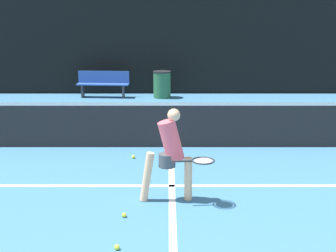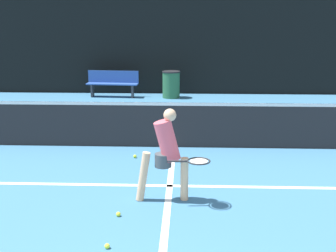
# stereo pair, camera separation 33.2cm
# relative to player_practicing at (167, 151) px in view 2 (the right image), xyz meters

# --- Properties ---
(court_service_line) EXTENTS (8.25, 0.10, 0.01)m
(court_service_line) POSITION_rel_player_practicing_xyz_m (0.02, 0.59, -0.77)
(court_service_line) COLOR white
(court_service_line) RESTS_ON ground
(court_center_mark) EXTENTS (0.10, 5.04, 0.01)m
(court_center_mark) POSITION_rel_player_practicing_xyz_m (0.02, 0.35, -0.77)
(court_center_mark) COLOR white
(court_center_mark) RESTS_ON ground
(net) EXTENTS (11.09, 0.09, 1.07)m
(net) POSITION_rel_player_practicing_xyz_m (0.02, 2.87, -0.26)
(net) COLOR slate
(net) RESTS_ON ground
(fence_back) EXTENTS (24.00, 0.06, 3.54)m
(fence_back) POSITION_rel_player_practicing_xyz_m (0.02, 9.53, 0.99)
(fence_back) COLOR black
(fence_back) RESTS_ON ground
(player_practicing) EXTENTS (1.13, 0.50, 1.42)m
(player_practicing) POSITION_rel_player_practicing_xyz_m (0.00, 0.00, 0.00)
(player_practicing) COLOR #DBAD84
(player_practicing) RESTS_ON ground
(tennis_ball_scattered_1) EXTENTS (0.07, 0.07, 0.07)m
(tennis_ball_scattered_1) POSITION_rel_player_practicing_xyz_m (-0.65, -0.61, -0.74)
(tennis_ball_scattered_1) COLOR #D1E033
(tennis_ball_scattered_1) RESTS_ON ground
(tennis_ball_scattered_3) EXTENTS (0.07, 0.07, 0.07)m
(tennis_ball_scattered_3) POSITION_rel_player_practicing_xyz_m (-0.71, 2.07, -0.74)
(tennis_ball_scattered_3) COLOR #D1E033
(tennis_ball_scattered_3) RESTS_ON ground
(tennis_ball_scattered_5) EXTENTS (0.07, 0.07, 0.07)m
(tennis_ball_scattered_5) POSITION_rel_player_practicing_xyz_m (-0.65, -1.53, -0.74)
(tennis_ball_scattered_5) COLOR #D1E033
(tennis_ball_scattered_5) RESTS_ON ground
(courtside_bench) EXTENTS (1.74, 0.51, 0.86)m
(courtside_bench) POSITION_rel_player_practicing_xyz_m (-2.19, 8.78, -0.30)
(courtside_bench) COLOR #2D519E
(courtside_bench) RESTS_ON ground
(trash_bin) EXTENTS (0.59, 0.59, 0.88)m
(trash_bin) POSITION_rel_player_practicing_xyz_m (-0.24, 8.67, -0.33)
(trash_bin) COLOR #28603D
(trash_bin) RESTS_ON ground
(parked_car) EXTENTS (1.71, 4.00, 1.41)m
(parked_car) POSITION_rel_player_practicing_xyz_m (-4.45, 12.81, -0.17)
(parked_car) COLOR silver
(parked_car) RESTS_ON ground
(tree_west) EXTENTS (2.84, 2.84, 3.38)m
(tree_west) POSITION_rel_player_practicing_xyz_m (-1.18, 17.22, 2.12)
(tree_west) COLOR brown
(tree_west) RESTS_ON ground
(building_far) EXTENTS (36.00, 2.40, 5.59)m
(building_far) POSITION_rel_player_practicing_xyz_m (0.02, 21.71, 2.02)
(building_far) COLOR beige
(building_far) RESTS_ON ground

